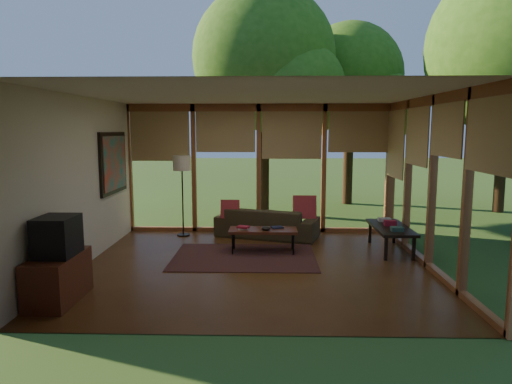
{
  "coord_description": "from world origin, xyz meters",
  "views": [
    {
      "loc": [
        0.19,
        -7.1,
        2.18
      ],
      "look_at": [
        -0.01,
        0.7,
        1.1
      ],
      "focal_mm": 32.0,
      "sensor_mm": 36.0,
      "label": 1
    }
  ],
  "objects_px": {
    "sofa": "(267,222)",
    "television": "(57,236)",
    "floor_lamp": "(182,168)",
    "side_console": "(391,229)",
    "media_cabinet": "(58,278)",
    "coffee_table": "(263,231)"
  },
  "relations": [
    {
      "from": "sofa",
      "to": "television",
      "type": "relative_size",
      "value": 3.7
    },
    {
      "from": "media_cabinet",
      "to": "floor_lamp",
      "type": "relative_size",
      "value": 0.61
    },
    {
      "from": "sofa",
      "to": "side_console",
      "type": "height_order",
      "value": "sofa"
    },
    {
      "from": "coffee_table",
      "to": "television",
      "type": "bearing_deg",
      "value": -137.11
    },
    {
      "from": "side_console",
      "to": "media_cabinet",
      "type": "bearing_deg",
      "value": -152.5
    },
    {
      "from": "media_cabinet",
      "to": "floor_lamp",
      "type": "height_order",
      "value": "floor_lamp"
    },
    {
      "from": "sofa",
      "to": "television",
      "type": "bearing_deg",
      "value": 71.2
    },
    {
      "from": "media_cabinet",
      "to": "side_console",
      "type": "height_order",
      "value": "media_cabinet"
    },
    {
      "from": "television",
      "to": "side_console",
      "type": "bearing_deg",
      "value": 27.6
    },
    {
      "from": "sofa",
      "to": "side_console",
      "type": "distance_m",
      "value": 2.45
    },
    {
      "from": "coffee_table",
      "to": "side_console",
      "type": "height_order",
      "value": "side_console"
    },
    {
      "from": "floor_lamp",
      "to": "media_cabinet",
      "type": "bearing_deg",
      "value": -104.3
    },
    {
      "from": "media_cabinet",
      "to": "floor_lamp",
      "type": "bearing_deg",
      "value": 75.7
    },
    {
      "from": "sofa",
      "to": "side_console",
      "type": "bearing_deg",
      "value": 172.29
    },
    {
      "from": "side_console",
      "to": "floor_lamp",
      "type": "bearing_deg",
      "value": 164.46
    },
    {
      "from": "coffee_table",
      "to": "side_console",
      "type": "bearing_deg",
      "value": 3.85
    },
    {
      "from": "television",
      "to": "floor_lamp",
      "type": "xyz_separation_m",
      "value": [
        0.91,
        3.63,
        0.56
      ]
    },
    {
      "from": "sofa",
      "to": "coffee_table",
      "type": "relative_size",
      "value": 1.7
    },
    {
      "from": "sofa",
      "to": "television",
      "type": "xyz_separation_m",
      "value": [
        -2.63,
        -3.58,
        0.55
      ]
    },
    {
      "from": "media_cabinet",
      "to": "side_console",
      "type": "relative_size",
      "value": 0.71
    },
    {
      "from": "television",
      "to": "floor_lamp",
      "type": "height_order",
      "value": "floor_lamp"
    },
    {
      "from": "coffee_table",
      "to": "sofa",
      "type": "bearing_deg",
      "value": 86.63
    }
  ]
}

